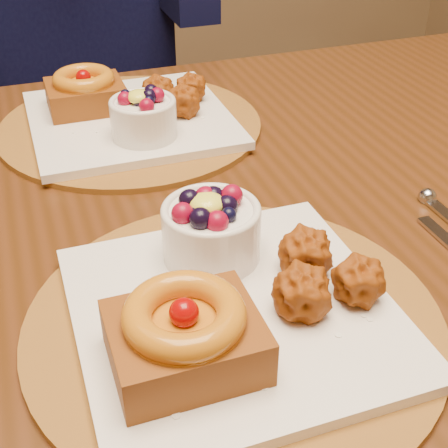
{
  "coord_description": "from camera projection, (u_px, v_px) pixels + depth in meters",
  "views": [
    {
      "loc": [
        -0.16,
        -0.6,
        1.15
      ],
      "look_at": [
        -0.01,
        -0.15,
        0.83
      ],
      "focal_mm": 50.0,
      "sensor_mm": 36.0,
      "label": 1
    }
  ],
  "objects": [
    {
      "name": "dining_table",
      "position": [
        174.0,
        255.0,
        0.78
      ],
      "size": [
        1.6,
        0.9,
        0.76
      ],
      "color": "#3C1F0B",
      "rests_on": "ground"
    },
    {
      "name": "place_setting_near",
      "position": [
        229.0,
        297.0,
        0.56
      ],
      "size": [
        0.38,
        0.38,
        0.09
      ],
      "color": "brown",
      "rests_on": "dining_table"
    },
    {
      "name": "place_setting_far",
      "position": [
        128.0,
        114.0,
        0.89
      ],
      "size": [
        0.38,
        0.38,
        0.09
      ],
      "color": "brown",
      "rests_on": "dining_table"
    },
    {
      "name": "chair_far",
      "position": [
        110.0,
        143.0,
        1.55
      ],
      "size": [
        0.45,
        0.45,
        0.81
      ],
      "rotation": [
        0.0,
        0.0,
        0.17
      ],
      "color": "black",
      "rests_on": "ground"
    }
  ]
}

